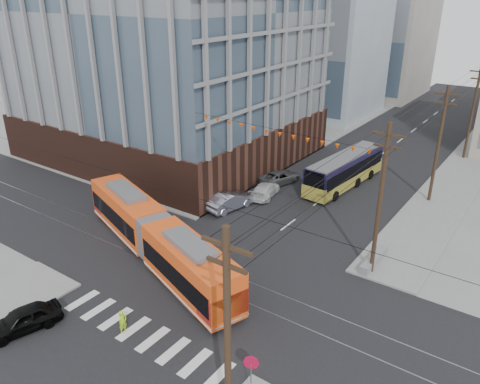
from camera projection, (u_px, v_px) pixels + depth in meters
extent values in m
plane|color=slate|center=(178.00, 308.00, 29.64)|extent=(160.00, 160.00, 0.00)
cube|color=#381E16|center=(164.00, 30.00, 52.83)|extent=(30.00, 25.00, 28.60)
cube|color=#8C99A5|center=(317.00, 55.00, 74.00)|extent=(18.00, 16.00, 18.00)
cube|color=gray|center=(381.00, 39.00, 86.98)|extent=(16.00, 18.00, 20.00)
cylinder|color=black|center=(228.00, 350.00, 18.45)|extent=(0.30, 0.30, 11.00)
imported|color=black|center=(23.00, 319.00, 27.49)|extent=(2.93, 4.65, 1.47)
imported|color=gray|center=(230.00, 201.00, 42.74)|extent=(2.57, 5.10, 1.60)
imported|color=silver|center=(265.00, 190.00, 45.41)|extent=(2.88, 4.95, 1.35)
imported|color=#4D4F52|center=(280.00, 177.00, 48.51)|extent=(3.45, 5.23, 1.34)
imported|color=#A6E11B|center=(123.00, 322.00, 27.25)|extent=(0.37, 0.55, 1.50)
cube|color=#5E5E62|center=(374.00, 260.00, 34.09)|extent=(1.00, 3.99, 0.79)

